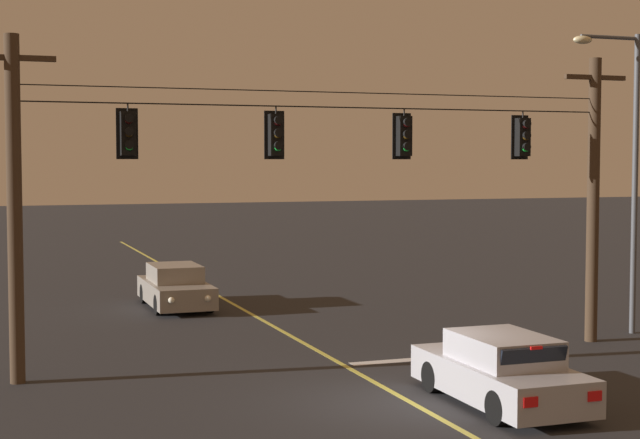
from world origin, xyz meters
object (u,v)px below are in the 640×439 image
object	(u,v)px
traffic_light_right_inner	(523,137)
car_oncoming_lead	(176,288)
traffic_light_left_inner	(276,135)
street_lamp_corner	(626,155)
traffic_light_centre	(404,136)
car_waiting_near_lane	(501,372)
traffic_light_leftmost	(128,133)

from	to	relation	value
traffic_light_right_inner	car_oncoming_lead	bearing A→B (deg)	126.54
traffic_light_left_inner	street_lamp_corner	world-z (taller)	street_lamp_corner
traffic_light_centre	car_waiting_near_lane	bearing A→B (deg)	-92.60
car_waiting_near_lane	street_lamp_corner	bearing A→B (deg)	38.75
traffic_light_centre	traffic_light_right_inner	bearing A→B (deg)	0.00
car_waiting_near_lane	traffic_light_left_inner	bearing A→B (deg)	120.67
car_oncoming_lead	street_lamp_corner	distance (m)	14.46
traffic_light_left_inner	traffic_light_centre	world-z (taller)	same
traffic_light_centre	car_oncoming_lead	world-z (taller)	traffic_light_centre
traffic_light_centre	traffic_light_right_inner	size ratio (longest dim) A/B	1.00
car_waiting_near_lane	car_oncoming_lead	distance (m)	14.96
traffic_light_left_inner	traffic_light_centre	size ratio (longest dim) A/B	1.00
car_waiting_near_lane	traffic_light_centre	bearing A→B (deg)	87.40
traffic_light_leftmost	car_oncoming_lead	size ratio (longest dim) A/B	0.28
car_waiting_near_lane	traffic_light_right_inner	bearing A→B (deg)	55.25
traffic_light_left_inner	traffic_light_right_inner	size ratio (longest dim) A/B	1.00
traffic_light_left_inner	car_waiting_near_lane	world-z (taller)	traffic_light_left_inner
traffic_light_right_inner	street_lamp_corner	distance (m)	3.70
traffic_light_centre	street_lamp_corner	xyz separation A→B (m)	(6.89, 0.66, -0.45)
traffic_light_left_inner	traffic_light_right_inner	bearing A→B (deg)	0.00
car_waiting_near_lane	street_lamp_corner	size ratio (longest dim) A/B	0.53
traffic_light_leftmost	street_lamp_corner	xyz separation A→B (m)	(13.50, 0.66, -0.45)
car_waiting_near_lane	street_lamp_corner	world-z (taller)	street_lamp_corner
traffic_light_centre	car_oncoming_lead	size ratio (longest dim) A/B	0.28
traffic_light_left_inner	car_waiting_near_lane	xyz separation A→B (m)	(3.00, -5.06, -4.69)
traffic_light_centre	traffic_light_left_inner	bearing A→B (deg)	180.00
traffic_light_left_inner	car_oncoming_lead	xyz separation A→B (m)	(-0.52, 9.48, -4.69)
traffic_light_centre	street_lamp_corner	bearing A→B (deg)	5.45
traffic_light_right_inner	car_oncoming_lead	distance (m)	12.70
car_oncoming_lead	street_lamp_corner	xyz separation A→B (m)	(10.64, -8.82, 4.24)
traffic_light_leftmost	traffic_light_left_inner	size ratio (longest dim) A/B	1.00
traffic_light_left_inner	car_waiting_near_lane	distance (m)	7.52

